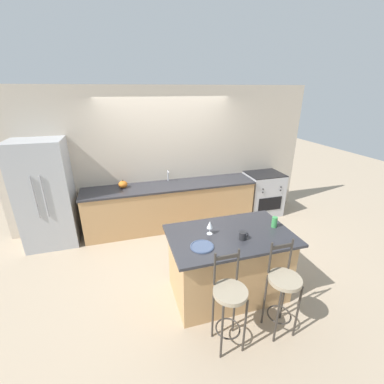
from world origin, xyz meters
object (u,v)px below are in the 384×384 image
object	(u,v)px
bar_stool_near	(229,301)
refrigerator	(46,195)
wine_glass	(210,225)
pumpkin_decoration	(123,184)
bar_stool_far	(283,288)
dinner_plate	(202,246)
oven_range	(263,193)
coffee_mug	(243,236)
tumbler_cup	(274,222)

from	to	relation	value
bar_stool_near	refrigerator	bearing A→B (deg)	128.53
wine_glass	pumpkin_decoration	xyz separation A→B (m)	(-0.98, 2.06, -0.09)
refrigerator	bar_stool_far	size ratio (longest dim) A/B	1.66
bar_stool_near	dinner_plate	bearing A→B (deg)	101.71
oven_range	bar_stool_far	xyz separation A→B (m)	(-1.41, -2.78, 0.14)
oven_range	dinner_plate	bearing A→B (deg)	-134.22
refrigerator	wine_glass	distance (m)	3.00
dinner_plate	wine_glass	bearing A→B (deg)	53.83
refrigerator	pumpkin_decoration	distance (m)	1.29
bar_stool_far	wine_glass	distance (m)	1.08
bar_stool_far	coffee_mug	distance (m)	0.71
oven_range	tumbler_cup	distance (m)	2.39
refrigerator	bar_stool_near	distance (m)	3.56
oven_range	tumbler_cup	size ratio (longest dim) A/B	6.45
bar_stool_far	pumpkin_decoration	size ratio (longest dim) A/B	6.74
oven_range	refrigerator	bearing A→B (deg)	-179.76
oven_range	pumpkin_decoration	xyz separation A→B (m)	(-2.97, 0.08, 0.49)
oven_range	bar_stool_far	size ratio (longest dim) A/B	0.82
coffee_mug	oven_range	bearing A→B (deg)	53.40
coffee_mug	pumpkin_decoration	world-z (taller)	pumpkin_decoration
dinner_plate	tumbler_cup	xyz separation A→B (m)	(1.07, 0.18, 0.06)
bar_stool_near	wine_glass	distance (m)	0.92
dinner_plate	pumpkin_decoration	xyz separation A→B (m)	(-0.80, 2.31, 0.03)
oven_range	dinner_plate	world-z (taller)	dinner_plate
bar_stool_near	wine_glass	world-z (taller)	bar_stool_near
wine_glass	dinner_plate	bearing A→B (deg)	-126.17
bar_stool_near	tumbler_cup	world-z (taller)	bar_stool_near
refrigerator	wine_glass	xyz separation A→B (m)	(2.27, -1.96, 0.11)
oven_range	dinner_plate	distance (m)	3.15
refrigerator	tumbler_cup	size ratio (longest dim) A/B	13.03
oven_range	pumpkin_decoration	world-z (taller)	pumpkin_decoration
bar_stool_far	dinner_plate	distance (m)	0.99
wine_glass	tumbler_cup	world-z (taller)	wine_glass
tumbler_cup	pumpkin_decoration	world-z (taller)	tumbler_cup
bar_stool_near	bar_stool_far	bearing A→B (deg)	0.42
pumpkin_decoration	coffee_mug	bearing A→B (deg)	-59.94
dinner_plate	coffee_mug	world-z (taller)	coffee_mug
dinner_plate	wine_glass	world-z (taller)	wine_glass
bar_stool_far	dinner_plate	bearing A→B (deg)	143.83
bar_stool_far	oven_range	bearing A→B (deg)	63.05
coffee_mug	pumpkin_decoration	distance (m)	2.65
dinner_plate	wine_glass	xyz separation A→B (m)	(0.18, 0.25, 0.12)
bar_stool_near	bar_stool_far	distance (m)	0.64
oven_range	tumbler_cup	xyz separation A→B (m)	(-1.10, -2.05, 0.53)
dinner_plate	tumbler_cup	distance (m)	1.08
bar_stool_near	dinner_plate	world-z (taller)	bar_stool_near
coffee_mug	tumbler_cup	xyz separation A→B (m)	(0.54, 0.16, 0.02)
bar_stool_near	wine_glass	size ratio (longest dim) A/B	6.26
refrigerator	wine_glass	bearing A→B (deg)	-40.79
oven_range	wine_glass	distance (m)	2.86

